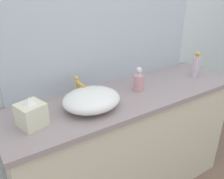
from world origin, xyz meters
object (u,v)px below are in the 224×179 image
object	(u,v)px
soap_dispenser	(196,66)
tissue_box	(31,114)
lotion_bottle	(139,81)
sink_basin	(91,99)

from	to	relation	value
soap_dispenser	tissue_box	bearing A→B (deg)	-179.96
lotion_bottle	soap_dispenser	bearing A→B (deg)	-4.67
sink_basin	tissue_box	distance (m)	0.35
soap_dispenser	lotion_bottle	world-z (taller)	soap_dispenser
tissue_box	sink_basin	bearing A→B (deg)	-0.77
lotion_bottle	sink_basin	bearing A→B (deg)	-172.89
lotion_bottle	tissue_box	distance (m)	0.76
tissue_box	lotion_bottle	bearing A→B (deg)	3.42
sink_basin	lotion_bottle	world-z (taller)	lotion_bottle
soap_dispenser	lotion_bottle	xyz separation A→B (m)	(-0.54, 0.04, -0.02)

